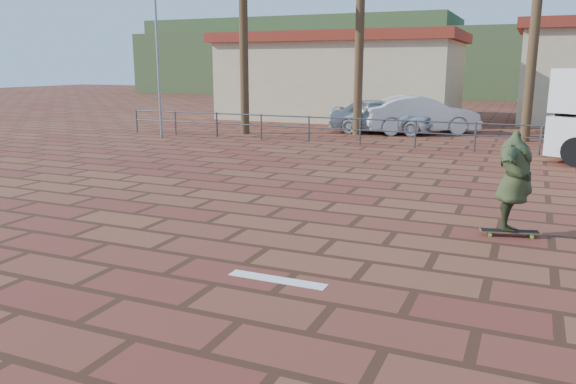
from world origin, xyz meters
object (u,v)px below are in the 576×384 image
(skateboarder, at_px, (514,181))
(car_white, at_px, (420,115))
(longboard, at_px, (510,232))
(car_silver, at_px, (381,115))

(skateboarder, height_order, car_white, skateboarder)
(longboard, relative_size, car_silver, 0.23)
(car_silver, bearing_deg, car_white, -73.50)
(longboard, distance_m, car_white, 14.91)
(car_silver, bearing_deg, longboard, -158.64)
(longboard, xyz_separation_m, car_white, (-4.18, 14.30, 0.71))
(skateboarder, relative_size, car_white, 0.44)
(car_white, bearing_deg, longboard, 168.94)
(car_silver, relative_size, car_white, 0.92)
(skateboarder, bearing_deg, car_silver, 23.89)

